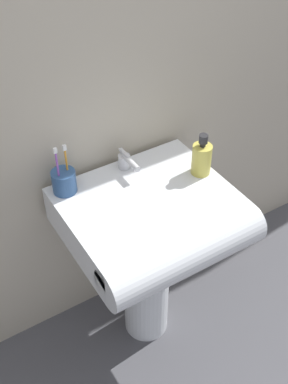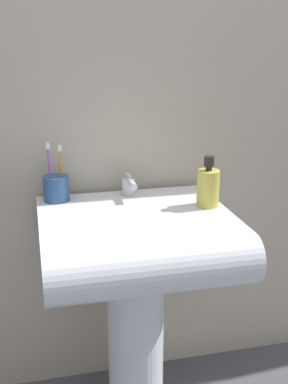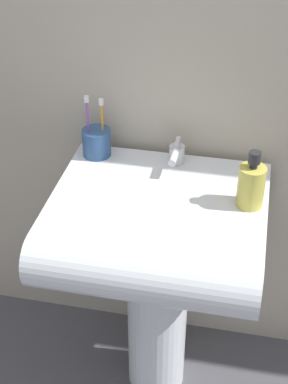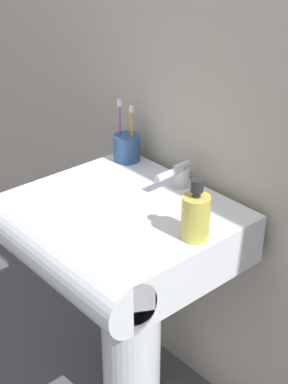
# 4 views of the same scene
# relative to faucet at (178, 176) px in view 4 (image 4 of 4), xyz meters

# --- Properties ---
(wall_back) EXTENTS (5.00, 0.05, 2.40)m
(wall_back) POSITION_rel_faucet_xyz_m (-0.02, 0.11, 0.41)
(wall_back) COLOR #B7AD99
(wall_back) RESTS_ON ground
(sink_pedestal) EXTENTS (0.19, 0.19, 0.61)m
(sink_pedestal) POSITION_rel_faucet_xyz_m (-0.02, -0.17, -0.48)
(sink_pedestal) COLOR white
(sink_pedestal) RESTS_ON ground
(sink_basin) EXTENTS (0.58, 0.53, 0.14)m
(sink_basin) POSITION_rel_faucet_xyz_m (-0.02, -0.22, -0.11)
(sink_basin) COLOR white
(sink_basin) RESTS_ON sink_pedestal
(faucet) EXTENTS (0.04, 0.12, 0.07)m
(faucet) POSITION_rel_faucet_xyz_m (0.00, 0.00, 0.00)
(faucet) COLOR silver
(faucet) RESTS_ON sink_basin
(toothbrush_cup) EXTENTS (0.08, 0.08, 0.20)m
(toothbrush_cup) POSITION_rel_faucet_xyz_m (-0.24, 0.01, 0.01)
(toothbrush_cup) COLOR #2D5184
(toothbrush_cup) RESTS_ON sink_basin
(soap_bottle) EXTENTS (0.07, 0.07, 0.16)m
(soap_bottle) POSITION_rel_faucet_xyz_m (0.22, -0.16, 0.03)
(soap_bottle) COLOR gold
(soap_bottle) RESTS_ON sink_basin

